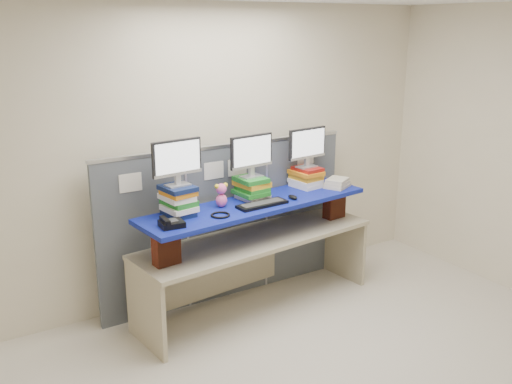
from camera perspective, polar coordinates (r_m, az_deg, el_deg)
room at (r=3.92m, az=9.70°, el=-1.51°), size 5.00×4.00×2.80m
cubicle_partition at (r=5.51m, az=-2.88°, el=-2.92°), size 2.60×0.06×1.53m
desk at (r=5.32m, az=-0.00°, el=-5.93°), size 2.40×0.92×0.71m
brick_pier_left at (r=4.69m, az=-8.97°, el=-5.51°), size 0.22×0.14×0.29m
brick_pier_right at (r=5.79m, az=7.83°, el=-1.18°), size 0.22×0.14×0.29m
blue_board at (r=5.17m, az=-0.00°, el=-1.28°), size 2.29×0.79×0.04m
book_stack_left at (r=4.83m, az=-7.78°, el=-0.83°), size 0.28×0.33×0.26m
book_stack_center at (r=5.25m, az=-0.44°, el=0.42°), size 0.29×0.33×0.21m
book_stack_right at (r=5.67m, az=5.04°, el=1.51°), size 0.27×0.32×0.20m
monitor_left at (r=4.74m, az=-7.91°, el=3.21°), size 0.45×0.15×0.39m
monitor_center at (r=5.17m, az=-0.46°, el=3.88°), size 0.45×0.15×0.39m
monitor_right at (r=5.60m, az=5.14°, el=4.69°), size 0.45×0.15×0.39m
keyboard at (r=5.07m, az=0.62°, el=-1.22°), size 0.49×0.18×0.03m
mouse at (r=5.27m, az=3.70°, el=-0.51°), size 0.07×0.12×0.04m
desk_phone at (r=4.60m, az=-8.51°, el=-3.10°), size 0.20×0.18×0.08m
headset at (r=4.81m, az=-3.58°, el=-2.31°), size 0.18×0.18×0.02m
plush_toy at (r=5.02m, az=-3.49°, el=-0.29°), size 0.13×0.09×0.21m
binder_stack at (r=5.70m, az=8.12°, el=0.89°), size 0.31×0.29×0.09m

